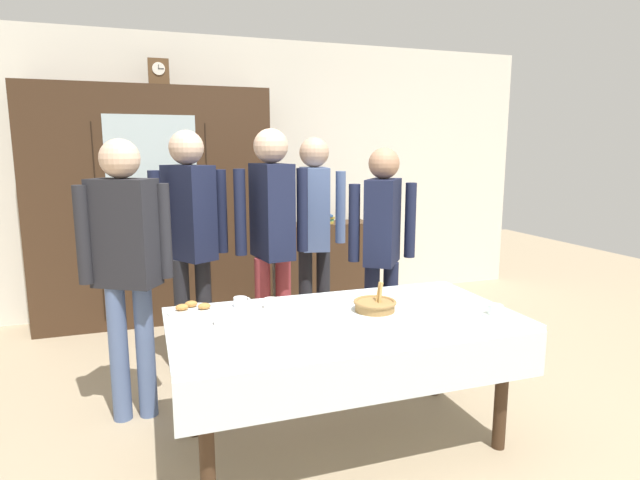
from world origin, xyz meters
name	(u,v)px	position (x,y,z in m)	size (l,w,h in m)	color
ground_plane	(331,423)	(0.00, 0.00, 0.00)	(12.00, 12.00, 0.00)	tan
back_wall	(243,175)	(0.00, 2.65, 1.35)	(6.40, 0.10, 2.70)	silver
dining_table	(346,335)	(0.00, -0.24, 0.64)	(1.85, 0.96, 0.73)	#3D2819
wall_cabinet	(154,207)	(-0.90, 2.35, 1.09)	(2.13, 0.46, 2.17)	#3D2819
mantel_clock	(159,73)	(-0.79, 2.35, 2.29)	(0.18, 0.11, 0.24)	brown
bookshelf_low	(324,263)	(0.80, 2.41, 0.43)	(0.96, 0.35, 0.85)	#3D2819
book_stack	(324,218)	(0.80, 2.41, 0.90)	(0.17, 0.23, 0.09)	#B29333
tea_cup_far_left	(241,303)	(-0.50, 0.12, 0.76)	(0.13, 0.13, 0.06)	white
tea_cup_mid_right	(271,304)	(-0.35, 0.05, 0.76)	(0.13, 0.13, 0.06)	white
tea_cup_mid_left	(495,311)	(0.77, -0.46, 0.76)	(0.13, 0.13, 0.06)	silver
tea_cup_center	(222,321)	(-0.65, -0.15, 0.76)	(0.13, 0.13, 0.06)	white
bread_basket	(375,305)	(0.20, -0.17, 0.77)	(0.24, 0.24, 0.16)	#9E7542
pastry_plate	(193,309)	(-0.76, 0.14, 0.74)	(0.28, 0.28, 0.05)	white
spoon_front_edge	(416,320)	(0.33, -0.39, 0.73)	(0.12, 0.02, 0.01)	silver
spoon_center	(339,338)	(-0.15, -0.50, 0.73)	(0.12, 0.02, 0.01)	silver
person_near_right_end	(314,223)	(0.27, 1.14, 1.05)	(0.52, 0.39, 1.71)	#232328
person_behind_table_right	(382,238)	(0.62, 0.63, 0.99)	(0.52, 0.41, 1.63)	#191E38
person_by_cabinet	(272,228)	(-0.15, 0.78, 1.08)	(0.52, 0.39, 1.76)	#933338
person_beside_shelf	(126,253)	(-1.10, 0.46, 1.02)	(0.52, 0.36, 1.68)	slate
person_behind_table_left	(190,229)	(-0.70, 0.95, 1.07)	(0.52, 0.41, 1.75)	#232328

